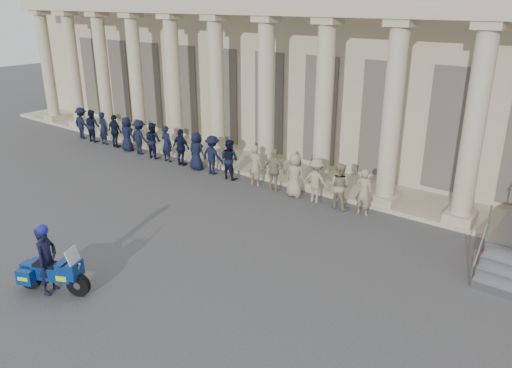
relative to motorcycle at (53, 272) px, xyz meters
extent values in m
plane|color=#414144|center=(0.21, 2.15, -0.55)|extent=(90.00, 90.00, 0.00)
cube|color=tan|center=(0.21, 17.15, 3.95)|extent=(40.00, 10.00, 9.00)
cube|color=tan|center=(0.21, 10.95, -0.48)|extent=(40.00, 2.60, 0.15)
cube|color=tan|center=(0.21, 10.15, 6.24)|extent=(35.80, 1.00, 1.00)
cube|color=tan|center=(-16.69, 10.15, -0.25)|extent=(0.90, 0.90, 0.30)
cylinder|color=tan|center=(-16.69, 10.15, 2.70)|extent=(0.64, 0.64, 5.60)
cube|color=tan|center=(-16.69, 10.15, 5.62)|extent=(0.85, 0.85, 0.24)
cube|color=tan|center=(-14.09, 10.15, -0.25)|extent=(0.90, 0.90, 0.30)
cylinder|color=tan|center=(-14.09, 10.15, 2.70)|extent=(0.64, 0.64, 5.60)
cube|color=tan|center=(-14.09, 10.15, 5.62)|extent=(0.85, 0.85, 0.24)
cube|color=tan|center=(-11.49, 10.15, -0.25)|extent=(0.90, 0.90, 0.30)
cylinder|color=tan|center=(-11.49, 10.15, 2.70)|extent=(0.64, 0.64, 5.60)
cube|color=tan|center=(-11.49, 10.15, 5.62)|extent=(0.85, 0.85, 0.24)
cube|color=tan|center=(-8.89, 10.15, -0.25)|extent=(0.90, 0.90, 0.30)
cylinder|color=tan|center=(-8.89, 10.15, 2.70)|extent=(0.64, 0.64, 5.60)
cube|color=tan|center=(-8.89, 10.15, 5.62)|extent=(0.85, 0.85, 0.24)
cube|color=tan|center=(-6.29, 10.15, -0.25)|extent=(0.90, 0.90, 0.30)
cylinder|color=tan|center=(-6.29, 10.15, 2.70)|extent=(0.64, 0.64, 5.60)
cube|color=tan|center=(-6.29, 10.15, 5.62)|extent=(0.85, 0.85, 0.24)
cube|color=tan|center=(-3.69, 10.15, -0.25)|extent=(0.90, 0.90, 0.30)
cylinder|color=tan|center=(-3.69, 10.15, 2.70)|extent=(0.64, 0.64, 5.60)
cube|color=tan|center=(-3.69, 10.15, 5.62)|extent=(0.85, 0.85, 0.24)
cube|color=tan|center=(-1.09, 10.15, -0.25)|extent=(0.90, 0.90, 0.30)
cylinder|color=tan|center=(-1.09, 10.15, 2.70)|extent=(0.64, 0.64, 5.60)
cube|color=tan|center=(-1.09, 10.15, 5.62)|extent=(0.85, 0.85, 0.24)
cube|color=tan|center=(1.51, 10.15, -0.25)|extent=(0.90, 0.90, 0.30)
cylinder|color=tan|center=(1.51, 10.15, 2.70)|extent=(0.64, 0.64, 5.60)
cube|color=tan|center=(1.51, 10.15, 5.62)|extent=(0.85, 0.85, 0.24)
cube|color=tan|center=(4.11, 10.15, -0.25)|extent=(0.90, 0.90, 0.30)
cylinder|color=tan|center=(4.11, 10.15, 2.70)|extent=(0.64, 0.64, 5.60)
cube|color=tan|center=(4.11, 10.15, 5.62)|extent=(0.85, 0.85, 0.24)
cube|color=tan|center=(6.71, 10.15, -0.25)|extent=(0.90, 0.90, 0.30)
cylinder|color=tan|center=(6.71, 10.15, 2.70)|extent=(0.64, 0.64, 5.60)
cube|color=tan|center=(6.71, 10.15, 5.62)|extent=(0.85, 0.85, 0.24)
cube|color=black|center=(-15.39, 12.17, 2.00)|extent=(1.30, 0.12, 4.20)
cube|color=black|center=(-12.79, 12.17, 2.00)|extent=(1.30, 0.12, 4.20)
cube|color=black|center=(-10.19, 12.17, 2.00)|extent=(1.30, 0.12, 4.20)
cube|color=black|center=(-7.59, 12.17, 2.00)|extent=(1.30, 0.12, 4.20)
cube|color=black|center=(-4.99, 12.17, 2.00)|extent=(1.30, 0.12, 4.20)
cube|color=black|center=(-2.39, 12.17, 2.00)|extent=(1.30, 0.12, 4.20)
cube|color=black|center=(0.21, 12.17, 2.00)|extent=(1.30, 0.12, 4.20)
cube|color=black|center=(2.81, 12.17, 2.00)|extent=(1.30, 0.12, 4.20)
cube|color=black|center=(5.41, 12.17, 2.00)|extent=(1.30, 0.12, 4.20)
imported|color=black|center=(-12.18, 9.03, 0.26)|extent=(1.05, 0.61, 1.63)
imported|color=black|center=(-11.26, 9.03, 0.26)|extent=(0.79, 0.62, 1.63)
imported|color=black|center=(-10.34, 9.03, 0.26)|extent=(0.59, 0.39, 1.63)
imported|color=black|center=(-9.42, 9.03, 0.26)|extent=(0.96, 0.40, 1.63)
imported|color=black|center=(-8.50, 9.03, 0.26)|extent=(0.80, 0.52, 1.63)
imported|color=black|center=(-7.59, 9.03, 0.26)|extent=(1.05, 0.61, 1.63)
imported|color=black|center=(-6.67, 9.03, 0.26)|extent=(0.79, 0.62, 1.63)
imported|color=black|center=(-5.75, 9.03, 0.26)|extent=(0.59, 0.39, 1.63)
imported|color=black|center=(-4.83, 9.03, 0.26)|extent=(0.96, 0.40, 1.63)
imported|color=black|center=(-3.91, 9.03, 0.26)|extent=(0.80, 0.52, 1.63)
imported|color=black|center=(-2.99, 9.03, 0.26)|extent=(1.05, 0.61, 1.63)
imported|color=black|center=(-2.07, 9.03, 0.26)|extent=(0.79, 0.62, 1.63)
imported|color=gray|center=(-0.75, 9.03, 0.26)|extent=(0.59, 0.39, 1.63)
imported|color=gray|center=(0.17, 9.03, 0.26)|extent=(0.96, 0.40, 1.63)
imported|color=gray|center=(1.09, 9.03, 0.26)|extent=(0.80, 0.52, 1.63)
imported|color=gray|center=(2.01, 9.03, 0.26)|extent=(1.05, 0.61, 1.63)
imported|color=gray|center=(2.93, 9.03, 0.26)|extent=(0.79, 0.62, 1.63)
imported|color=gray|center=(3.85, 9.03, 0.26)|extent=(0.59, 0.39, 1.63)
cube|color=#AB120D|center=(8.07, 9.12, -0.17)|extent=(0.04, 3.08, 0.77)
cube|color=gray|center=(8.65, 6.68, -0.44)|extent=(1.10, 0.28, 0.22)
cube|color=gray|center=(8.65, 6.96, -0.22)|extent=(1.10, 0.28, 0.22)
cube|color=gray|center=(8.65, 7.24, -0.01)|extent=(1.10, 0.28, 0.22)
cube|color=gray|center=(8.65, 7.52, 0.21)|extent=(1.10, 0.28, 0.22)
cylinder|color=black|center=(0.62, 0.27, -0.25)|extent=(0.61, 0.36, 0.61)
cylinder|color=black|center=(-0.65, -0.29, -0.25)|extent=(0.61, 0.36, 0.61)
cube|color=navy|center=(0.03, 0.01, 0.02)|extent=(1.12, 0.78, 0.35)
cube|color=navy|center=(0.45, 0.19, 0.16)|extent=(0.65, 0.64, 0.41)
cube|color=silver|center=(0.45, 0.19, -0.05)|extent=(0.30, 0.33, 0.11)
cube|color=#B2BFCC|center=(0.59, 0.26, 0.48)|extent=(0.34, 0.46, 0.49)
cube|color=black|center=(-0.14, -0.06, 0.20)|extent=(0.67, 0.53, 0.09)
cube|color=navy|center=(-0.60, -0.27, 0.09)|extent=(0.42, 0.41, 0.20)
cube|color=navy|center=(-0.40, -0.50, -0.05)|extent=(0.46, 0.35, 0.37)
cube|color=#E0EC0C|center=(-0.40, -0.50, -0.05)|extent=(0.34, 0.31, 0.09)
cube|color=navy|center=(-0.64, 0.04, -0.05)|extent=(0.46, 0.35, 0.37)
cube|color=#E0EC0C|center=(-0.64, 0.04, -0.05)|extent=(0.34, 0.31, 0.09)
cylinder|color=silver|center=(-0.48, 0.03, -0.28)|extent=(0.54, 0.31, 0.09)
cylinder|color=black|center=(0.45, 0.19, 0.39)|extent=(0.29, 0.60, 0.03)
imported|color=black|center=(-0.10, -0.05, 0.32)|extent=(0.64, 0.75, 1.74)
sphere|color=navy|center=(-0.10, -0.05, 1.14)|extent=(0.28, 0.28, 0.28)
camera|label=1|loc=(10.53, -5.38, 6.30)|focal=35.00mm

